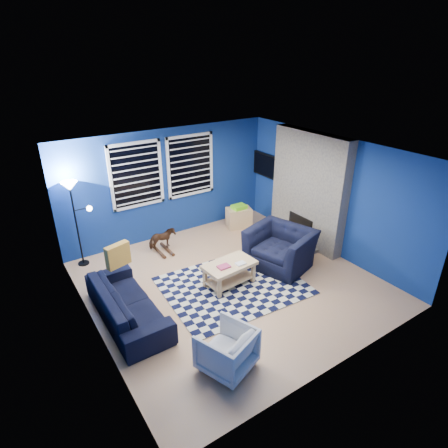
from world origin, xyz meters
name	(u,v)px	position (x,y,z in m)	size (l,w,h in m)	color
floor	(231,283)	(0.00, 0.00, 0.00)	(5.00, 5.00, 0.00)	tan
ceiling	(232,153)	(0.00, 0.00, 2.50)	(5.00, 5.00, 0.00)	white
wall_back	(169,184)	(0.00, 2.50, 1.25)	(5.00, 5.00, 0.00)	navy
wall_left	(87,265)	(-2.50, 0.00, 1.25)	(5.00, 5.00, 0.00)	navy
wall_right	(330,195)	(2.50, 0.00, 1.25)	(5.00, 5.00, 0.00)	navy
fireplace	(308,192)	(2.36, 0.50, 1.20)	(0.65, 2.00, 2.50)	gray
window_left	(137,175)	(-0.75, 2.46, 1.60)	(1.17, 0.06, 1.42)	black
window_right	(191,166)	(0.55, 2.46, 1.60)	(1.17, 0.06, 1.42)	black
tv	(267,166)	(2.45, 2.00, 1.40)	(0.07, 1.00, 0.58)	black
rug	(233,285)	(-0.03, -0.11, 0.01)	(2.50, 2.00, 0.02)	black
sofa	(127,303)	(-1.98, 0.10, 0.30)	(0.80, 2.04, 0.60)	black
armchair_big	(280,248)	(1.19, -0.01, 0.39)	(1.06, 1.21, 0.79)	black
armchair_bent	(226,349)	(-1.22, -1.67, 0.32)	(0.68, 0.70, 0.63)	gray
rocking_horse	(162,239)	(-0.56, 1.80, 0.31)	(0.56, 0.26, 0.48)	#482317
coffee_table	(229,269)	(-0.06, -0.03, 0.33)	(1.00, 0.63, 0.48)	#D8B37A
cabinet	(239,217)	(1.56, 1.93, 0.26)	(0.67, 0.54, 0.58)	#D8B37A
floor_lamp	(73,198)	(-2.13, 2.25, 1.46)	(0.48, 0.30, 1.78)	black
throw_pillow	(118,255)	(-1.83, 0.79, 0.80)	(0.44, 0.13, 0.41)	#C0852D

